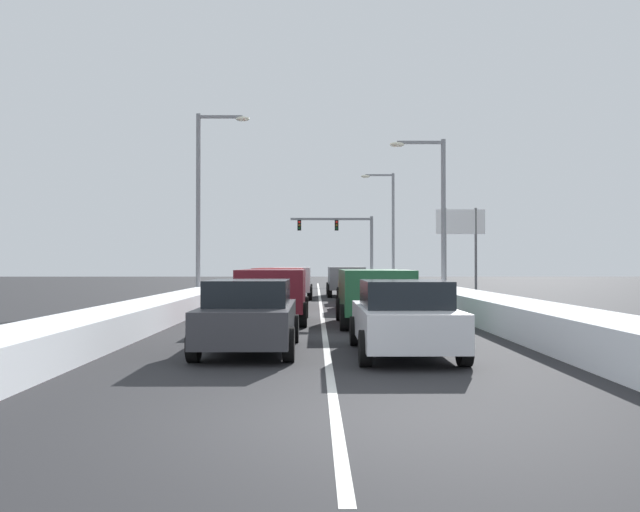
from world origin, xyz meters
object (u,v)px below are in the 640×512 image
(sedan_navy_right_lane_third, at_px, (364,291))
(traffic_light_gantry, at_px, (346,235))
(suv_gray_right_lane_fifth, at_px, (346,278))
(suv_silver_center_lane_fourth, at_px, (292,280))
(roadside_sign_right, at_px, (460,231))
(sedan_white_right_lane_nearest, at_px, (404,317))
(sedan_tan_right_lane_fourth, at_px, (358,286))
(suv_maroon_center_lane_second, at_px, (273,290))
(street_lamp_right_near, at_px, (435,204))
(suv_green_right_lane_second, at_px, (374,291))
(street_lamp_right_mid, at_px, (389,220))
(sedan_charcoal_center_lane_nearest, at_px, (249,315))
(sedan_black_center_lane_fifth, at_px, (290,281))
(street_lamp_left_mid, at_px, (205,191))
(suv_red_center_lane_third, at_px, (279,283))

(sedan_navy_right_lane_third, bearing_deg, traffic_light_gantry, 88.55)
(suv_gray_right_lane_fifth, distance_m, suv_silver_center_lane_fourth, 4.16)
(roadside_sign_right, bearing_deg, sedan_white_right_lane_nearest, -104.48)
(sedan_tan_right_lane_fourth, distance_m, suv_maroon_center_lane_second, 11.75)
(sedan_tan_right_lane_fourth, xyz_separation_m, street_lamp_right_near, (3.61, -0.81, 3.92))
(suv_green_right_lane_second, distance_m, street_lamp_right_near, 12.64)
(suv_silver_center_lane_fourth, distance_m, street_lamp_right_mid, 19.29)
(sedan_tan_right_lane_fourth, bearing_deg, suv_silver_center_lane_fourth, 138.75)
(sedan_charcoal_center_lane_nearest, relative_size, sedan_black_center_lane_fifth, 1.00)
(suv_green_right_lane_second, relative_size, street_lamp_left_mid, 0.53)
(sedan_charcoal_center_lane_nearest, height_order, street_lamp_right_mid, street_lamp_right_mid)
(sedan_tan_right_lane_fourth, bearing_deg, sedan_black_center_lane_fifth, 110.80)
(suv_maroon_center_lane_second, height_order, street_lamp_left_mid, street_lamp_left_mid)
(suv_gray_right_lane_fifth, height_order, street_lamp_left_mid, street_lamp_left_mid)
(suv_red_center_lane_third, distance_m, sedan_black_center_lane_fifth, 13.59)
(sedan_charcoal_center_lane_nearest, relative_size, suv_silver_center_lane_fourth, 0.92)
(street_lamp_right_mid, distance_m, street_lamp_left_mid, 22.60)
(suv_silver_center_lane_fourth, bearing_deg, street_lamp_right_near, -28.26)
(sedan_tan_right_lane_fourth, xyz_separation_m, traffic_light_gantry, (0.72, 28.24, 3.73))
(sedan_white_right_lane_nearest, xyz_separation_m, roadside_sign_right, (7.68, 29.73, 3.25))
(traffic_light_gantry, bearing_deg, sedan_white_right_lane_nearest, -91.25)
(street_lamp_right_near, bearing_deg, suv_maroon_center_lane_second, -123.99)
(street_lamp_right_near, relative_size, street_lamp_left_mid, 0.83)
(street_lamp_right_mid, bearing_deg, sedan_tan_right_lane_fourth, -100.46)
(sedan_navy_right_lane_third, xyz_separation_m, suv_silver_center_lane_fourth, (-3.20, 8.54, 0.25))
(suv_green_right_lane_second, height_order, suv_gray_right_lane_fifth, same)
(sedan_navy_right_lane_third, relative_size, sedan_charcoal_center_lane_nearest, 1.00)
(suv_maroon_center_lane_second, bearing_deg, sedan_black_center_lane_fifth, 90.76)
(suv_red_center_lane_third, bearing_deg, suv_green_right_lane_second, -68.54)
(sedan_white_right_lane_nearest, bearing_deg, sedan_black_center_lane_fifth, 96.77)
(sedan_charcoal_center_lane_nearest, bearing_deg, suv_gray_right_lane_fifth, 82.58)
(suv_green_right_lane_second, height_order, suv_maroon_center_lane_second, same)
(sedan_charcoal_center_lane_nearest, bearing_deg, street_lamp_right_mid, 79.37)
(suv_gray_right_lane_fifth, height_order, suv_maroon_center_lane_second, same)
(suv_green_right_lane_second, distance_m, sedan_navy_right_lane_third, 6.64)
(suv_gray_right_lane_fifth, distance_m, street_lamp_left_mid, 9.90)
(roadside_sign_right, bearing_deg, sedan_charcoal_center_lane_nearest, -110.42)
(roadside_sign_right, bearing_deg, sedan_black_center_lane_fifth, -173.87)
(sedan_charcoal_center_lane_nearest, height_order, suv_silver_center_lane_fourth, suv_silver_center_lane_fourth)
(sedan_charcoal_center_lane_nearest, bearing_deg, suv_silver_center_lane_fourth, 89.59)
(sedan_charcoal_center_lane_nearest, distance_m, suv_silver_center_lane_fourth, 21.17)
(suv_silver_center_lane_fourth, distance_m, sedan_black_center_lane_fifth, 6.81)
(sedan_white_right_lane_nearest, xyz_separation_m, sedan_navy_right_lane_third, (0.17, 13.20, 0.00))
(street_lamp_left_mid, bearing_deg, roadside_sign_right, 34.10)
(sedan_black_center_lane_fifth, xyz_separation_m, street_lamp_left_mid, (-3.90, -8.94, 4.73))
(traffic_light_gantry, bearing_deg, sedan_charcoal_center_lane_nearest, -95.17)
(street_lamp_right_near, xyz_separation_m, roadside_sign_right, (3.75, 11.72, -0.66))
(sedan_white_right_lane_nearest, bearing_deg, traffic_light_gantry, 88.75)
(sedan_tan_right_lane_fourth, height_order, suv_gray_right_lane_fifth, suv_gray_right_lane_fifth)
(sedan_charcoal_center_lane_nearest, relative_size, suv_maroon_center_lane_second, 0.92)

